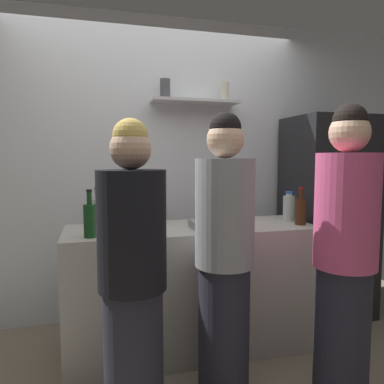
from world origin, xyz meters
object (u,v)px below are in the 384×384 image
refrigerator (327,216)px  person_grey_hoodie (224,259)px  baking_pan (216,224)px  wine_bottle_dark_glass (160,207)px  person_pink_top (345,259)px  wine_bottle_green_glass (90,219)px  wine_bottle_amber_glass (301,210)px  person_blonde (133,282)px  water_bottle_plastic (289,207)px  wine_bottle_pale_glass (97,212)px  utensil_holder (149,222)px

refrigerator → person_grey_hoodie: bearing=-145.9°
baking_pan → wine_bottle_dark_glass: 0.46m
refrigerator → person_pink_top: refrigerator is taller
refrigerator → wine_bottle_green_glass: (-2.05, -0.50, 0.14)m
wine_bottle_green_glass → person_grey_hoodie: (0.75, -0.38, -0.20)m
wine_bottle_amber_glass → person_blonde: bearing=-155.4°
baking_pan → wine_bottle_amber_glass: (0.65, -0.05, 0.08)m
baking_pan → wine_bottle_amber_glass: 0.65m
refrigerator → wine_bottle_green_glass: bearing=-166.3°
water_bottle_plastic → person_grey_hoodie: (-0.76, -0.61, -0.19)m
wine_bottle_amber_glass → wine_bottle_green_glass: bearing=-177.9°
baking_pan → wine_bottle_pale_glass: (-0.81, 0.24, 0.09)m
utensil_holder → refrigerator: bearing=12.0°
water_bottle_plastic → person_blonde: size_ratio=0.15×
refrigerator → utensil_holder: size_ratio=8.08×
wine_bottle_amber_glass → water_bottle_plastic: (0.00, 0.17, -0.00)m
person_grey_hoodie → person_blonde: size_ratio=1.04×
wine_bottle_dark_glass → water_bottle_plastic: size_ratio=1.41×
utensil_holder → wine_bottle_pale_glass: wine_bottle_pale_glass is taller
refrigerator → person_pink_top: size_ratio=1.04×
utensil_holder → wine_bottle_pale_glass: bearing=149.9°
wine_bottle_green_glass → person_grey_hoodie: 0.86m
utensil_holder → person_blonde: (-0.18, -0.68, -0.18)m
wine_bottle_amber_glass → person_grey_hoodie: size_ratio=0.17×
refrigerator → wine_bottle_pale_glass: bearing=-175.5°
refrigerator → wine_bottle_pale_glass: refrigerator is taller
wine_bottle_pale_glass → water_bottle_plastic: (1.46, -0.11, -0.01)m
refrigerator → baking_pan: (-1.19, -0.40, 0.05)m
wine_bottle_pale_glass → water_bottle_plastic: 1.46m
wine_bottle_amber_glass → person_grey_hoodie: bearing=-150.1°
wine_bottle_pale_glass → wine_bottle_green_glass: bearing=-98.0°
baking_pan → person_pink_top: bearing=-55.3°
wine_bottle_amber_glass → person_grey_hoodie: person_grey_hoodie is taller
person_blonde → refrigerator: bearing=-173.6°
wine_bottle_amber_glass → water_bottle_plastic: bearing=89.3°
wine_bottle_amber_glass → person_blonde: 1.45m
wine_bottle_pale_glass → person_pink_top: bearing=-36.5°
wine_bottle_green_glass → water_bottle_plastic: bearing=8.7°
wine_bottle_amber_glass → wine_bottle_pale_glass: wine_bottle_pale_glass is taller
refrigerator → wine_bottle_green_glass: refrigerator is taller
wine_bottle_dark_glass → water_bottle_plastic: 1.00m
wine_bottle_amber_glass → person_pink_top: person_pink_top is taller
wine_bottle_pale_glass → person_pink_top: size_ratio=0.17×
wine_bottle_dark_glass → person_grey_hoodie: person_grey_hoodie is taller
wine_bottle_green_glass → person_blonde: bearing=-69.2°
water_bottle_plastic → wine_bottle_pale_glass: bearing=175.6°
wine_bottle_amber_glass → wine_bottle_green_glass: wine_bottle_green_glass is taller
refrigerator → baking_pan: refrigerator is taller
water_bottle_plastic → person_blonde: 1.53m
water_bottle_plastic → person_grey_hoodie: bearing=-141.2°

